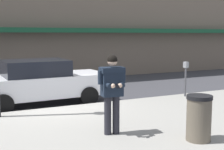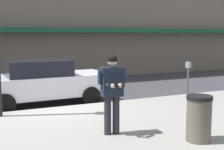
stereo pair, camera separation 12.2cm
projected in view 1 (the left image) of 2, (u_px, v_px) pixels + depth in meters
name	position (u px, v px, depth m)	size (l,w,h in m)	color
ground_plane	(53.00, 110.00, 9.91)	(80.00, 80.00, 0.00)	#3D3D42
sidewalk	(122.00, 128.00, 7.79)	(32.00, 5.30, 0.14)	#99968E
curb_paint_line	(82.00, 107.00, 10.38)	(28.00, 0.12, 0.01)	silver
parked_sedan_mid	(40.00, 82.00, 10.58)	(4.57, 2.07, 1.54)	silver
man_texting_on_phone	(112.00, 86.00, 6.95)	(0.65, 0.61, 1.81)	#23232B
parking_meter	(186.00, 74.00, 11.31)	(0.12, 0.18, 1.27)	#4C4C51
trash_bin	(199.00, 118.00, 6.61)	(0.55, 0.55, 0.98)	#665B4C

